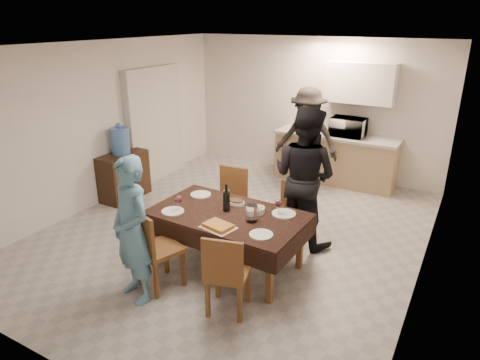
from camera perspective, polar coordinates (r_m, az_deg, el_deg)
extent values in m
cube|color=#A1A19D|center=(6.28, -0.64, -6.85)|extent=(5.00, 6.00, 0.02)
cube|color=white|center=(5.57, -0.75, 17.54)|extent=(5.00, 6.00, 0.02)
cube|color=beige|center=(8.45, 9.73, 9.53)|extent=(5.00, 0.02, 2.60)
cube|color=beige|center=(3.71, -24.88, -7.30)|extent=(5.00, 0.02, 2.60)
cube|color=beige|center=(7.33, -17.97, 7.09)|extent=(0.02, 6.00, 2.60)
cube|color=beige|center=(5.08, 24.49, 0.26)|extent=(0.02, 6.00, 2.60)
cube|color=beige|center=(8.17, -11.27, 7.25)|extent=(0.15, 1.40, 2.10)
cube|color=tan|center=(8.19, 12.52, 2.67)|extent=(2.20, 0.60, 0.86)
cube|color=#B1B0AC|center=(8.06, 12.77, 5.74)|extent=(2.24, 0.64, 0.05)
cube|color=white|center=(7.93, 15.76, 12.36)|extent=(1.20, 0.34, 0.70)
cube|color=black|center=(5.17, -1.62, -4.63)|extent=(1.88, 1.13, 0.04)
cube|color=brown|center=(5.34, -1.58, -8.11)|extent=(0.07, 0.07, 0.68)
cube|color=brown|center=(4.98, -10.63, -9.03)|extent=(0.56, 0.56, 0.05)
cube|color=brown|center=(4.72, -12.40, -7.27)|extent=(0.43, 0.18, 0.48)
cube|color=brown|center=(4.53, -1.60, -12.25)|extent=(0.52, 0.52, 0.05)
cube|color=brown|center=(4.26, -2.98, -10.63)|extent=(0.42, 0.15, 0.45)
cube|color=brown|center=(6.07, -1.59, -3.11)|extent=(0.47, 0.47, 0.05)
cube|color=brown|center=(5.81, -2.59, -1.50)|extent=(0.43, 0.08, 0.46)
cube|color=brown|center=(5.71, 6.22, -5.15)|extent=(0.45, 0.45, 0.05)
cube|color=brown|center=(5.45, 5.54, -3.63)|extent=(0.41, 0.09, 0.43)
cube|color=#332011|center=(7.54, -15.21, 0.52)|extent=(0.43, 0.85, 0.79)
cylinder|color=#4C86CF|center=(7.35, -15.67, 5.04)|extent=(0.30, 0.30, 0.45)
cylinder|color=white|center=(4.92, 1.57, -4.44)|extent=(0.13, 0.13, 0.20)
cube|color=gold|center=(4.81, -2.94, -6.13)|extent=(0.41, 0.34, 0.05)
cylinder|color=white|center=(5.16, 2.28, -4.02)|extent=(0.19, 0.19, 0.07)
cylinder|color=white|center=(5.40, -0.54, -3.03)|extent=(0.21, 0.21, 0.04)
cylinder|color=white|center=(5.25, -8.96, -4.14)|extent=(0.27, 0.27, 0.02)
cylinder|color=white|center=(4.66, 2.84, -7.28)|extent=(0.26, 0.26, 0.02)
cylinder|color=white|center=(5.69, -5.25, -1.94)|extent=(0.27, 0.27, 0.02)
cylinder|color=white|center=(5.15, 5.86, -4.49)|extent=(0.29, 0.29, 0.02)
imported|color=white|center=(7.96, 14.23, 6.86)|extent=(0.61, 0.41, 0.34)
imported|color=teal|center=(4.68, -14.21, -6.58)|extent=(0.69, 0.56, 1.64)
imported|color=black|center=(5.73, 8.54, 0.45)|extent=(1.04, 0.88, 1.90)
imported|color=black|center=(7.77, 8.91, 5.55)|extent=(1.16, 0.67, 1.80)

